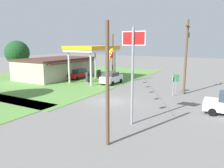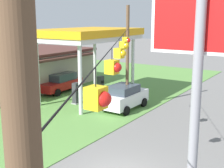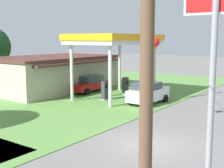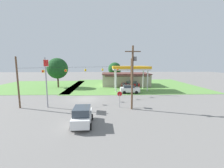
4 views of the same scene
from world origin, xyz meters
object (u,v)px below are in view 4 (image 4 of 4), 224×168
Objects in this scene: tree_behind_station at (115,69)px; gas_station_store at (125,79)px; fuel_pump_near at (123,87)px; route_sign at (131,96)px; utility_pole_main at (133,74)px; stop_sign_overhead at (46,73)px; car_at_pumps_front at (130,89)px; gas_station_canopy at (131,68)px; car_on_crossroad at (82,116)px; car_at_pumps_rear at (131,84)px; tree_west_verge at (57,68)px; fuel_pump_far at (137,87)px; stop_sign_roadside at (120,96)px.

gas_station_store is at bearing -68.24° from tree_behind_station.
fuel_pump_near is 0.25× the size of tree_behind_station.
route_sign is 3.52m from utility_pole_main.
stop_sign_overhead is 12.65m from utility_pole_main.
fuel_pump_near is at bearing 46.49° from stop_sign_overhead.
fuel_pump_near is 0.41× the size of car_at_pumps_front.
car_on_crossroad is at bearing -112.67° from gas_station_canopy.
car_on_crossroad is (-6.91, -20.54, 0.21)m from fuel_pump_near.
tree_west_verge reaches higher than car_at_pumps_rear.
route_sign is at bearing -97.13° from car_at_pumps_front.
gas_station_canopy is at bearing -13.87° from tree_west_verge.
stop_sign_overhead reaches higher than car_on_crossroad.
fuel_pump_far is 0.19× the size of utility_pole_main.
utility_pole_main is at bearing -104.34° from fuel_pump_far.
car_at_pumps_rear reaches higher than fuel_pump_far.
gas_station_canopy is at bearing 79.06° from car_at_pumps_front.
car_at_pumps_front is at bearing -93.00° from gas_station_store.
fuel_pump_near is 0.19× the size of utility_pole_main.
gas_station_store reaches higher than stop_sign_roadside.
gas_station_canopy is 15.37m from utility_pole_main.
utility_pole_main is at bearing 151.83° from stop_sign_roadside.
stop_sign_overhead reaches higher than gas_station_store.
stop_sign_roadside reaches higher than car_at_pumps_front.
car_on_crossroad is 9.24m from utility_pole_main.
fuel_pump_far is 15.37m from stop_sign_roadside.
stop_sign_roadside is at bearing 151.83° from utility_pole_main.
stop_sign_overhead reaches higher than gas_station_canopy.
utility_pole_main reaches higher than car_at_pumps_rear.
gas_station_store is 22.43m from route_sign.
car_at_pumps_front is at bearing 82.41° from route_sign.
stop_sign_overhead is at bearing 40.71° from car_on_crossroad.
car_at_pumps_front is 0.53× the size of tree_west_verge.
utility_pole_main is at bearing -88.63° from tree_behind_station.
car_at_pumps_front is 10.87m from stop_sign_roadside.
tree_behind_station is at bearing -91.98° from stop_sign_roadside.
gas_station_canopy is 3.50× the size of stop_sign_roadside.
stop_sign_roadside is (-3.16, -10.37, 0.85)m from car_at_pumps_front.
stop_sign_roadside is 24.42m from tree_west_verge.
car_at_pumps_front is 19.50m from tree_behind_station.
route_sign is 0.27× the size of utility_pole_main.
car_at_pumps_front is 1.76× the size of route_sign.
fuel_pump_far is 16.26m from tree_behind_station.
tree_behind_station reaches higher than stop_sign_roadside.
tree_behind_station reaches higher than fuel_pump_near.
gas_station_store is 2.87× the size of car_at_pumps_rear.
gas_station_canopy is 5.94m from car_at_pumps_rear.
gas_station_canopy is at bearing -24.61° from car_on_crossroad.
tree_behind_station is (-2.15, 19.06, 3.56)m from car_at_pumps_front.
gas_station_canopy is 1.29× the size of tree_behind_station.
car_at_pumps_rear is at bearing 80.86° from route_sign.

